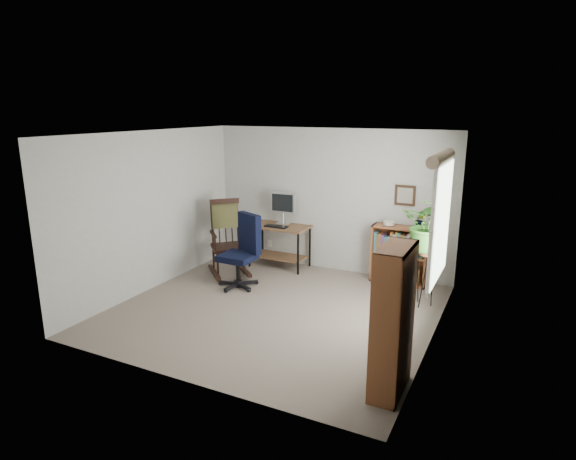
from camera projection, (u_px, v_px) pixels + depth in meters
The scene contains 18 objects.
floor at pixel (275, 310), 6.66m from camera, with size 4.20×4.00×0.00m, color gray.
ceiling at pixel (274, 134), 6.07m from camera, with size 4.20×4.00×0.00m, color silver.
wall_back at pixel (330, 200), 8.11m from camera, with size 4.20×0.00×2.40m, color beige.
wall_front at pixel (178, 270), 4.63m from camera, with size 4.20×0.00×2.40m, color beige.
wall_left at pixel (152, 211), 7.27m from camera, with size 0.00×4.00×2.40m, color beige.
wall_right at pixel (438, 245), 5.47m from camera, with size 0.00×4.00×2.40m, color beige.
window at pixel (440, 222), 5.70m from camera, with size 0.12×1.20×1.50m, color white, non-canonical shape.
desk at pixel (279, 246), 8.40m from camera, with size 1.03×0.56×0.74m, color brown, non-canonical shape.
monitor at pixel (283, 208), 8.36m from camera, with size 0.46×0.16×0.56m, color #B4B4B9, non-canonical shape.
keyboard at pixel (276, 226), 8.20m from camera, with size 0.40×0.15×0.03m, color black.
office_chair at pixel (237, 251), 7.37m from camera, with size 0.63×0.63×1.16m, color black, non-canonical shape.
rocking_chair at pixel (228, 237), 7.97m from camera, with size 0.65×1.09×1.26m, color black, non-canonical shape.
low_bookshelf at pixel (399, 255), 7.59m from camera, with size 0.87×0.29×0.92m, color brown, non-canonical shape.
tall_bookshelf at pixel (393, 321), 4.59m from camera, with size 0.28×0.65×1.49m, color brown, non-canonical shape.
plant_stand at pixel (424, 276), 6.71m from camera, with size 0.24×0.24×0.87m, color black, non-canonical shape.
spider_plant at pixel (430, 199), 6.44m from camera, with size 1.69×1.88×1.46m, color #306724.
potted_plant_small at pixel (420, 225), 7.35m from camera, with size 0.13×0.24×0.11m, color #306724.
framed_picture at pixel (405, 195), 7.49m from camera, with size 0.32×0.04×0.32m, color black, non-canonical shape.
Camera 1 is at (2.89, -5.47, 2.72)m, focal length 30.00 mm.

